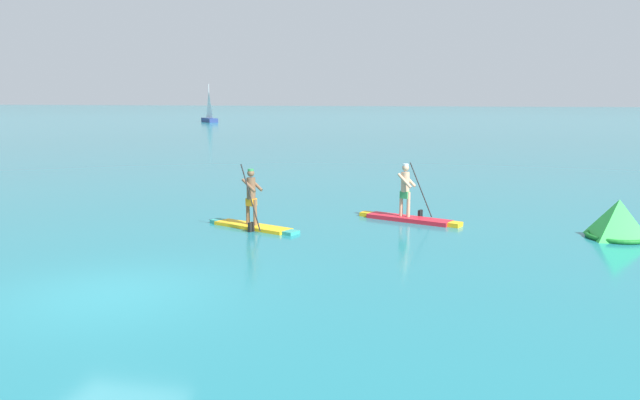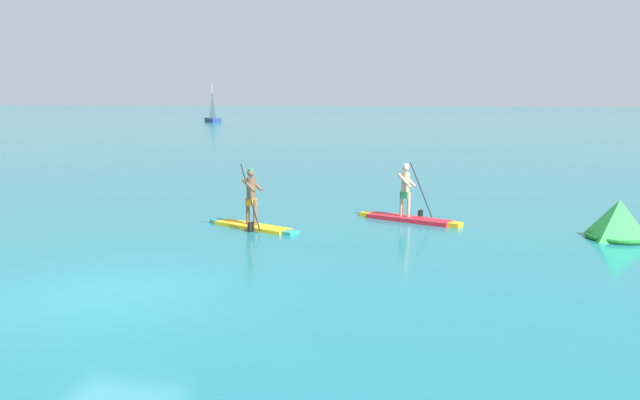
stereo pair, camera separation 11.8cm
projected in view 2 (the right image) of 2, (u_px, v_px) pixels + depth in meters
name	position (u px, v px, depth m)	size (l,w,h in m)	color
ground	(106.00, 294.00, 12.57)	(440.00, 440.00, 0.00)	#1E727F
paddleboarder_mid_center	(252.00, 215.00, 18.78)	(3.11, 1.63, 1.98)	yellow
paddleboarder_far_right	(409.00, 210.00, 19.84)	(3.30, 1.59, 1.81)	red
race_marker_buoy	(618.00, 222.00, 17.39)	(1.96, 1.96, 1.08)	green
sailboat_left_horizon	(213.00, 117.00, 93.26)	(3.88, 4.48, 5.47)	navy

